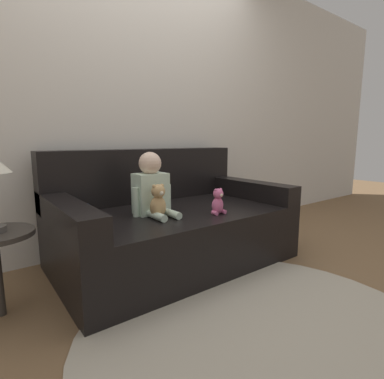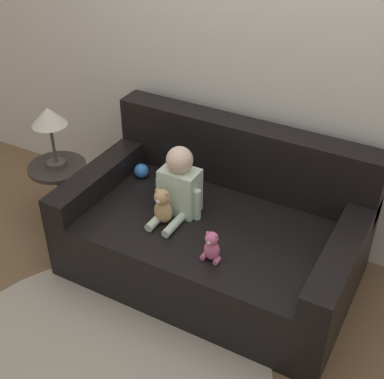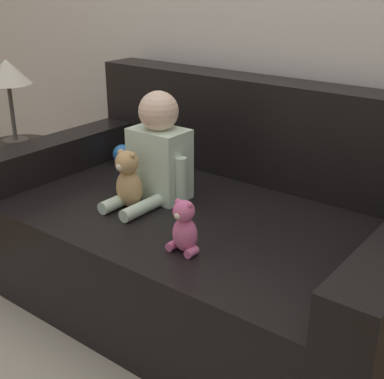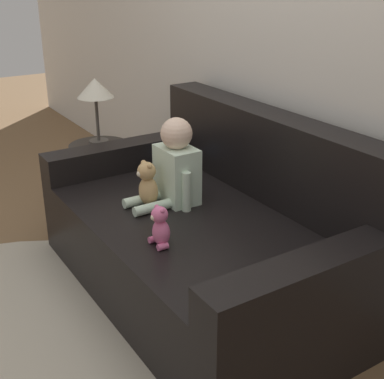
% 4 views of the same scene
% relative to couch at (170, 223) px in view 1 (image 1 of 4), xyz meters
% --- Properties ---
extents(ground_plane, '(12.00, 12.00, 0.00)m').
position_rel_couch_xyz_m(ground_plane, '(0.00, -0.06, -0.28)').
color(ground_plane, brown).
extents(wall_back, '(8.00, 0.05, 2.60)m').
position_rel_couch_xyz_m(wall_back, '(0.00, 0.52, 1.02)').
color(wall_back, silver).
rests_on(wall_back, ground_plane).
extents(couch, '(1.67, 1.00, 0.83)m').
position_rel_couch_xyz_m(couch, '(0.00, 0.00, 0.00)').
color(couch, black).
rests_on(couch, ground_plane).
extents(person_baby, '(0.29, 0.34, 0.42)m').
position_rel_couch_xyz_m(person_baby, '(-0.20, -0.09, 0.31)').
color(person_baby, silver).
rests_on(person_baby, couch).
extents(teddy_bear_brown, '(0.11, 0.10, 0.22)m').
position_rel_couch_xyz_m(teddy_bear_brown, '(-0.23, -0.22, 0.24)').
color(teddy_bear_brown, tan).
rests_on(teddy_bear_brown, couch).
extents(plush_toy_side, '(0.10, 0.08, 0.18)m').
position_rel_couch_xyz_m(plush_toy_side, '(0.15, -0.37, 0.21)').
color(plush_toy_side, '#DB6699').
rests_on(plush_toy_side, couch).
extents(toy_ball, '(0.09, 0.09, 0.09)m').
position_rel_couch_xyz_m(toy_ball, '(-0.60, 0.11, 0.17)').
color(toy_ball, '#337FDB').
rests_on(toy_ball, couch).
extents(floor_rug, '(1.76, 1.76, 0.01)m').
position_rel_couch_xyz_m(floor_rug, '(-0.14, -1.03, -0.28)').
color(floor_rug, '#B2A893').
rests_on(floor_rug, ground_plane).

